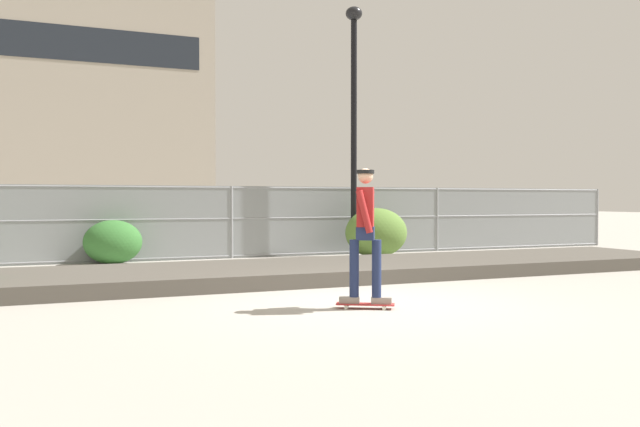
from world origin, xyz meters
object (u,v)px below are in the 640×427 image
at_px(skater, 365,226).
at_px(shrub_center, 113,242).
at_px(skateboard, 365,304).
at_px(shrub_right, 376,233).
at_px(parked_car_mid, 215,221).
at_px(street_lamp, 354,101).

relative_size(skater, shrub_center, 1.40).
height_order(skateboard, shrub_right, shrub_right).
bearing_deg(parked_car_mid, street_lamp, -54.98).
xyz_separation_m(street_lamp, shrub_center, (-6.12, 0.12, -3.61)).
distance_m(parked_car_mid, shrub_right, 5.63).
bearing_deg(skateboard, parked_car_mid, 87.18).
bearing_deg(parked_car_mid, shrub_right, -55.52).
relative_size(skater, parked_car_mid, 0.42).
height_order(parked_car_mid, shrub_right, parked_car_mid).
distance_m(skater, shrub_center, 8.21).
relative_size(street_lamp, shrub_center, 4.97).
relative_size(parked_car_mid, shrub_center, 3.36).
relative_size(parked_car_mid, shrub_right, 2.69).
xyz_separation_m(skateboard, shrub_right, (3.76, 6.99, 0.58)).
relative_size(street_lamp, parked_car_mid, 1.48).
height_order(skater, shrub_right, skater).
distance_m(skater, street_lamp, 8.84).
relative_size(skateboard, parked_car_mid, 0.18).
bearing_deg(street_lamp, parked_car_mid, 125.02).
distance_m(skateboard, street_lamp, 9.26).
relative_size(skateboard, skater, 0.43).
bearing_deg(skater, street_lamp, 65.91).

